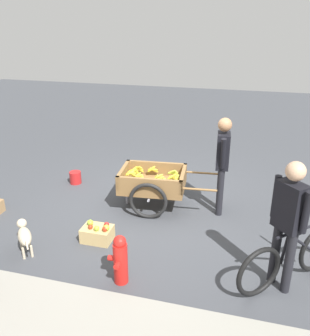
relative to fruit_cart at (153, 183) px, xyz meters
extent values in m
plane|color=#3D3F44|center=(-0.09, 0.08, -0.44)|extent=(24.00, 24.00, 0.00)
cube|color=olive|center=(0.00, 0.00, -0.04)|extent=(1.17, 0.90, 0.10)
cube|color=olive|center=(0.52, 0.05, 0.13)|extent=(0.14, 0.80, 0.24)
cube|color=olive|center=(-0.52, -0.05, 0.13)|extent=(0.14, 0.80, 0.24)
cube|color=olive|center=(-0.03, 0.37, 0.13)|extent=(1.10, 0.16, 0.24)
cube|color=olive|center=(0.04, -0.37, 0.13)|extent=(1.10, 0.16, 0.24)
torus|color=black|center=(-0.04, 0.44, -0.12)|extent=(0.64, 0.12, 0.64)
torus|color=black|center=(0.04, -0.44, -0.12)|extent=(0.64, 0.12, 0.64)
cylinder|color=#9E9EA8|center=(0.00, 0.00, -0.12)|extent=(0.12, 0.88, 0.04)
cylinder|color=olive|center=(-0.85, 0.26, 0.11)|extent=(0.55, 0.09, 0.04)
cylinder|color=olive|center=(-0.79, -0.42, 0.11)|extent=(0.55, 0.09, 0.04)
cylinder|color=#9E9EA8|center=(0.47, 0.04, -0.26)|extent=(0.04, 0.04, 0.35)
ellipsoid|color=gold|center=(0.24, -0.02, 0.07)|extent=(0.18, 0.10, 0.14)
ellipsoid|color=gold|center=(0.25, -0.01, 0.08)|extent=(0.19, 0.10, 0.09)
ellipsoid|color=gold|center=(0.26, -0.01, 0.09)|extent=(0.19, 0.13, 0.05)
ellipsoid|color=gold|center=(0.27, 0.00, 0.10)|extent=(0.19, 0.10, 0.11)
ellipsoid|color=gold|center=(0.28, 0.01, 0.11)|extent=(0.17, 0.12, 0.15)
ellipsoid|color=gold|center=(-0.42, -0.02, 0.07)|extent=(0.18, 0.07, 0.13)
ellipsoid|color=gold|center=(-0.40, -0.02, 0.08)|extent=(0.18, 0.13, 0.05)
ellipsoid|color=gold|center=(-0.38, -0.01, 0.09)|extent=(0.18, 0.09, 0.13)
ellipsoid|color=gold|center=(0.32, 0.13, 0.18)|extent=(0.18, 0.05, 0.13)
ellipsoid|color=gold|center=(0.34, 0.14, 0.19)|extent=(0.19, 0.09, 0.08)
ellipsoid|color=gold|center=(0.35, 0.15, 0.20)|extent=(0.18, 0.05, 0.07)
ellipsoid|color=gold|center=(0.36, 0.15, 0.21)|extent=(0.18, 0.12, 0.12)
ellipsoid|color=gold|center=(0.31, -0.24, 0.13)|extent=(0.18, 0.08, 0.15)
ellipsoid|color=gold|center=(0.33, -0.23, 0.14)|extent=(0.19, 0.09, 0.08)
ellipsoid|color=gold|center=(0.35, -0.22, 0.15)|extent=(0.19, 0.06, 0.09)
ellipsoid|color=gold|center=(0.36, -0.22, 0.16)|extent=(0.18, 0.09, 0.13)
ellipsoid|color=gold|center=(-0.43, -0.04, 0.11)|extent=(0.17, 0.08, 0.15)
ellipsoid|color=gold|center=(-0.41, -0.03, 0.12)|extent=(0.19, 0.09, 0.05)
ellipsoid|color=gold|center=(-0.39, -0.03, 0.13)|extent=(0.17, 0.10, 0.15)
ellipsoid|color=gold|center=(0.33, 0.29, 0.08)|extent=(0.18, 0.06, 0.13)
ellipsoid|color=gold|center=(0.34, 0.30, 0.09)|extent=(0.19, 0.07, 0.08)
ellipsoid|color=gold|center=(0.35, 0.30, 0.10)|extent=(0.19, 0.10, 0.08)
ellipsoid|color=gold|center=(0.36, 0.31, 0.11)|extent=(0.18, 0.12, 0.14)
ellipsoid|color=gold|center=(0.40, -0.20, 0.08)|extent=(0.18, 0.13, 0.13)
ellipsoid|color=gold|center=(0.40, -0.19, 0.09)|extent=(0.19, 0.11, 0.10)
ellipsoid|color=gold|center=(0.41, -0.19, 0.10)|extent=(0.19, 0.09, 0.05)
ellipsoid|color=gold|center=(0.42, -0.18, 0.11)|extent=(0.19, 0.08, 0.09)
ellipsoid|color=gold|center=(0.43, -0.17, 0.12)|extent=(0.19, 0.09, 0.13)
ellipsoid|color=gold|center=(-0.13, -0.04, 0.11)|extent=(0.18, 0.09, 0.14)
ellipsoid|color=gold|center=(-0.11, -0.04, 0.12)|extent=(0.19, 0.08, 0.05)
ellipsoid|color=gold|center=(-0.09, -0.03, 0.13)|extent=(0.18, 0.08, 0.13)
ellipsoid|color=gold|center=(-0.36, -0.07, 0.19)|extent=(0.18, 0.09, 0.15)
ellipsoid|color=gold|center=(-0.35, -0.06, 0.20)|extent=(0.19, 0.08, 0.10)
ellipsoid|color=gold|center=(-0.34, -0.06, 0.21)|extent=(0.19, 0.08, 0.05)
ellipsoid|color=gold|center=(-0.33, -0.05, 0.22)|extent=(0.19, 0.07, 0.10)
ellipsoid|color=gold|center=(-0.32, -0.04, 0.23)|extent=(0.18, 0.09, 0.14)
ellipsoid|color=gold|center=(0.06, -0.27, 0.13)|extent=(0.18, 0.10, 0.13)
ellipsoid|color=gold|center=(0.07, -0.27, 0.14)|extent=(0.19, 0.08, 0.05)
ellipsoid|color=gold|center=(0.10, -0.26, 0.15)|extent=(0.17, 0.09, 0.16)
ellipsoid|color=gold|center=(-0.22, 0.21, 0.16)|extent=(0.18, 0.05, 0.13)
ellipsoid|color=gold|center=(-0.21, 0.21, 0.17)|extent=(0.19, 0.07, 0.08)
ellipsoid|color=gold|center=(-0.20, 0.22, 0.18)|extent=(0.18, 0.13, 0.08)
ellipsoid|color=gold|center=(-0.18, 0.23, 0.19)|extent=(0.18, 0.07, 0.15)
ellipsoid|color=gold|center=(-0.39, 0.03, 0.14)|extent=(0.17, 0.11, 0.15)
ellipsoid|color=gold|center=(-0.38, 0.03, 0.15)|extent=(0.19, 0.06, 0.10)
ellipsoid|color=gold|center=(-0.37, 0.04, 0.16)|extent=(0.19, 0.08, 0.05)
ellipsoid|color=gold|center=(-0.35, 0.05, 0.17)|extent=(0.19, 0.10, 0.10)
ellipsoid|color=gold|center=(-0.34, 0.06, 0.18)|extent=(0.18, 0.10, 0.14)
ellipsoid|color=gold|center=(0.34, 0.07, 0.07)|extent=(0.18, 0.06, 0.14)
ellipsoid|color=gold|center=(0.35, 0.08, 0.08)|extent=(0.18, 0.13, 0.09)
ellipsoid|color=gold|center=(0.37, 0.09, 0.09)|extent=(0.19, 0.11, 0.08)
ellipsoid|color=gold|center=(0.38, 0.09, 0.10)|extent=(0.18, 0.06, 0.13)
cylinder|color=black|center=(-1.15, 0.00, -0.03)|extent=(0.11, 0.11, 0.82)
cylinder|color=black|center=(-1.13, -0.22, -0.03)|extent=(0.11, 0.11, 0.82)
cube|color=black|center=(-1.14, -0.11, 0.67)|extent=(0.23, 0.36, 0.58)
sphere|color=#9E704C|center=(-1.14, -0.11, 1.10)|extent=(0.22, 0.22, 0.22)
cylinder|color=black|center=(-1.16, 0.11, 0.70)|extent=(0.08, 0.18, 0.53)
cylinder|color=black|center=(-1.12, -0.33, 0.70)|extent=(0.08, 0.12, 0.53)
torus|color=black|center=(-1.79, 1.83, -0.11)|extent=(0.52, 0.49, 0.66)
cylinder|color=black|center=(-2.16, 1.49, 0.29)|extent=(0.46, 0.43, 0.04)
cylinder|color=black|center=(-2.07, 1.57, 0.12)|extent=(0.10, 0.10, 0.45)
cylinder|color=black|center=(-2.29, 1.36, 0.07)|extent=(0.41, 0.39, 0.43)
ellipsoid|color=black|center=(-2.06, 1.58, 0.38)|extent=(0.20, 0.08, 0.06)
cylinder|color=black|center=(-1.98, 1.51, -0.03)|extent=(0.11, 0.11, 0.82)
cylinder|color=black|center=(-2.13, 1.67, -0.03)|extent=(0.11, 0.11, 0.82)
cube|color=black|center=(-2.05, 1.59, 0.67)|extent=(0.38, 0.39, 0.58)
sphere|color=tan|center=(-2.05, 1.59, 1.10)|extent=(0.22, 0.22, 0.22)
cylinder|color=black|center=(-1.90, 1.43, 0.70)|extent=(0.08, 0.10, 0.53)
cylinder|color=black|center=(-2.20, 1.75, 0.70)|extent=(0.08, 0.13, 0.53)
ellipsoid|color=beige|center=(1.35, 1.81, -0.17)|extent=(0.42, 0.45, 0.18)
sphere|color=beige|center=(1.53, 1.60, -0.11)|extent=(0.14, 0.14, 0.14)
cylinder|color=beige|center=(1.17, 2.02, -0.13)|extent=(0.09, 0.10, 0.12)
cylinder|color=beige|center=(1.48, 1.74, -0.35)|extent=(0.04, 0.04, 0.18)
cylinder|color=beige|center=(1.40, 1.67, -0.35)|extent=(0.04, 0.04, 0.18)
cylinder|color=beige|center=(1.31, 1.94, -0.35)|extent=(0.04, 0.04, 0.18)
cylinder|color=beige|center=(1.22, 1.87, -0.35)|extent=(0.04, 0.04, 0.18)
cylinder|color=red|center=(-0.15, 2.03, -0.16)|extent=(0.18, 0.18, 0.55)
sphere|color=red|center=(-0.15, 2.03, 0.15)|extent=(0.16, 0.16, 0.16)
cylinder|color=red|center=(-0.04, 2.03, -0.11)|extent=(0.10, 0.07, 0.07)
cylinder|color=red|center=(-0.15, 2.14, -0.11)|extent=(0.07, 0.10, 0.07)
cylinder|color=#B21E1E|center=(1.76, -0.52, -0.32)|extent=(0.23, 0.23, 0.24)
cube|color=tan|center=(0.51, 1.26, -0.33)|extent=(0.44, 0.32, 0.22)
sphere|color=#B23319|center=(0.35, 1.32, -0.18)|extent=(0.08, 0.08, 0.08)
sphere|color=#99BF33|center=(0.34, 1.30, -0.17)|extent=(0.09, 0.09, 0.09)
sphere|color=#B23319|center=(0.58, 1.32, -0.18)|extent=(0.07, 0.07, 0.07)
sphere|color=#99BF33|center=(0.63, 1.22, -0.17)|extent=(0.09, 0.09, 0.09)
sphere|color=red|center=(0.38, 1.20, -0.18)|extent=(0.08, 0.08, 0.08)
sphere|color=#99BF33|center=(0.48, 1.34, -0.18)|extent=(0.08, 0.08, 0.08)
camera|label=1|loc=(-1.52, 5.47, 2.63)|focal=38.66mm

